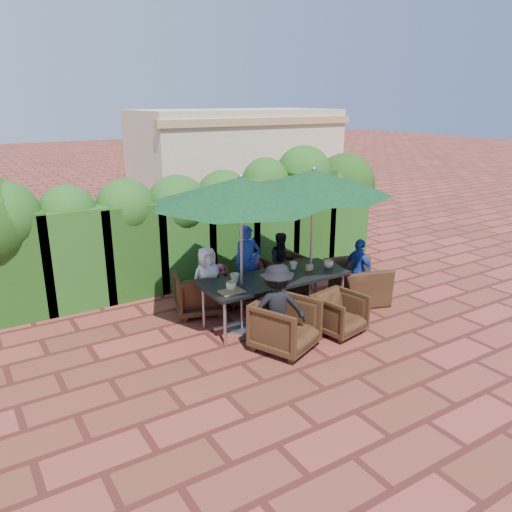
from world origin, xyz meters
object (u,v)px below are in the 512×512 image
umbrella_right (314,182)px  chair_near_left (286,323)px  dining_table (276,281)px  chair_end_right (357,276)px  chair_far_left (199,291)px  chair_far_mid (245,283)px  chair_far_right (284,272)px  chair_near_right (339,312)px  umbrella_left (241,191)px

umbrella_right → chair_near_left: 2.36m
dining_table → chair_end_right: (1.74, -0.06, -0.22)m
chair_far_left → chair_far_mid: size_ratio=1.12×
dining_table → chair_far_left: size_ratio=3.13×
dining_table → chair_far_right: bearing=48.7°
chair_far_mid → chair_end_right: size_ratio=0.67×
dining_table → chair_near_right: bearing=-58.1°
chair_near_right → chair_end_right: size_ratio=0.67×
chair_near_left → chair_end_right: bearing=-1.8°
dining_table → chair_near_left: bearing=-116.0°
chair_near_left → umbrella_left: bearing=79.4°
umbrella_left → chair_far_mid: bearing=56.5°
dining_table → umbrella_left: (-0.65, -0.02, 1.54)m
chair_far_mid → umbrella_left: bearing=77.9°
dining_table → umbrella_right: umbrella_right is taller
chair_far_right → chair_near_left: bearing=52.5°
umbrella_left → chair_far_mid: umbrella_left is taller
umbrella_right → chair_near_left: bearing=-141.3°
umbrella_left → chair_end_right: 2.96m
umbrella_left → chair_near_left: bearing=-77.4°
chair_near_left → chair_far_right: bearing=32.3°
chair_far_left → dining_table: bearing=151.1°
chair_far_mid → chair_near_right: (0.59, -1.85, 0.00)m
dining_table → chair_near_right: dining_table is taller
chair_near_right → chair_end_right: (1.16, 0.86, 0.11)m
chair_far_right → chair_far_left: bearing=-2.1°
chair_far_mid → chair_far_right: size_ratio=0.90×
chair_far_right → chair_end_right: size_ratio=0.75×
umbrella_right → chair_near_right: size_ratio=3.62×
chair_far_mid → chair_end_right: bearing=172.1°
chair_far_right → chair_near_left: size_ratio=0.94×
chair_end_right → dining_table: bearing=105.8°
dining_table → chair_far_mid: (-0.02, 0.93, -0.33)m
chair_far_left → chair_near_right: size_ratio=1.12×
chair_far_left → chair_near_right: chair_far_left is taller
chair_far_right → chair_end_right: (0.90, -1.01, 0.07)m
chair_near_left → chair_near_right: 1.02m
chair_far_left → chair_near_left: size_ratio=0.95×
chair_near_right → chair_near_left: bearing=168.7°
chair_far_mid → chair_near_right: size_ratio=1.00×
umbrella_right → umbrella_left: bearing=-177.3°
chair_far_left → chair_end_right: (2.67, -0.98, 0.06)m
dining_table → chair_far_mid: dining_table is taller
chair_end_right → umbrella_left: bearing=106.7°
chair_far_right → dining_table: bearing=45.7°
chair_near_right → dining_table: bearing=111.0°
dining_table → chair_near_left: size_ratio=2.96×
umbrella_left → umbrella_right: bearing=2.7°
chair_near_left → chair_near_right: (1.02, -0.01, -0.06)m
umbrella_right → chair_far_right: 2.04m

